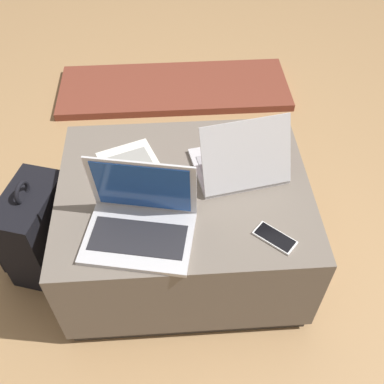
% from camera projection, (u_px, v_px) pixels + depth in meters
% --- Properties ---
extents(ground_plane, '(14.00, 14.00, 0.00)m').
position_uv_depth(ground_plane, '(185.00, 257.00, 1.98)').
color(ground_plane, tan).
extents(ottoman, '(0.93, 0.74, 0.46)m').
position_uv_depth(ottoman, '(185.00, 225.00, 1.81)').
color(ottoman, '#3D3832').
rests_on(ottoman, ground_plane).
extents(laptop_near, '(0.40, 0.32, 0.26)m').
position_uv_depth(laptop_near, '(140.00, 220.00, 1.47)').
color(laptop_near, silver).
rests_on(laptop_near, ottoman).
extents(laptop_far, '(0.36, 0.31, 0.25)m').
position_uv_depth(laptop_far, '(240.00, 162.00, 1.65)').
color(laptop_far, silver).
rests_on(laptop_far, ottoman).
extents(cell_phone, '(0.15, 0.14, 0.01)m').
position_uv_depth(cell_phone, '(275.00, 238.00, 1.48)').
color(cell_phone, white).
rests_on(cell_phone, ottoman).
extents(backpack, '(0.30, 0.36, 0.48)m').
position_uv_depth(backpack, '(36.00, 231.00, 1.83)').
color(backpack, black).
rests_on(backpack, ground_plane).
extents(paper_sheet, '(0.30, 0.35, 0.00)m').
position_uv_depth(paper_sheet, '(133.00, 170.00, 1.69)').
color(paper_sheet, silver).
rests_on(paper_sheet, ottoman).
extents(fireplace_hearth, '(1.40, 0.50, 0.04)m').
position_uv_depth(fireplace_hearth, '(174.00, 88.00, 2.78)').
color(fireplace_hearth, brown).
rests_on(fireplace_hearth, ground_plane).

